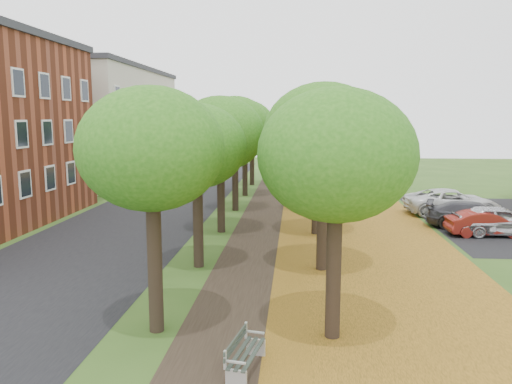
% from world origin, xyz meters
% --- Properties ---
extents(ground, '(120.00, 120.00, 0.00)m').
position_xyz_m(ground, '(0.00, 0.00, 0.00)').
color(ground, '#2D4C19').
rests_on(ground, ground).
extents(street_asphalt, '(8.00, 70.00, 0.01)m').
position_xyz_m(street_asphalt, '(-7.50, 15.00, 0.00)').
color(street_asphalt, black).
rests_on(street_asphalt, ground).
extents(footpath, '(3.20, 70.00, 0.01)m').
position_xyz_m(footpath, '(0.00, 15.00, 0.00)').
color(footpath, black).
rests_on(footpath, ground).
extents(leaf_verge, '(7.50, 70.00, 0.01)m').
position_xyz_m(leaf_verge, '(5.00, 15.00, 0.01)').
color(leaf_verge, '#A96E1F').
rests_on(leaf_verge, ground).
extents(parking_lot, '(9.00, 16.00, 0.01)m').
position_xyz_m(parking_lot, '(13.50, 16.00, 0.00)').
color(parking_lot, black).
rests_on(parking_lot, ground).
extents(tree_row_west, '(4.14, 34.14, 6.72)m').
position_xyz_m(tree_row_west, '(-2.20, 15.00, 4.93)').
color(tree_row_west, black).
rests_on(tree_row_west, ground).
extents(tree_row_east, '(4.14, 34.14, 6.72)m').
position_xyz_m(tree_row_east, '(2.60, 15.00, 4.93)').
color(tree_row_east, black).
rests_on(tree_row_east, ground).
extents(building_cream, '(10.30, 20.30, 10.40)m').
position_xyz_m(building_cream, '(-17.00, 33.00, 5.21)').
color(building_cream, beige).
rests_on(building_cream, ground).
extents(bench, '(0.82, 1.79, 0.82)m').
position_xyz_m(bench, '(0.43, -1.99, 0.42)').
color(bench, '#29332D').
rests_on(bench, ground).
extents(car_silver, '(4.46, 1.83, 1.52)m').
position_xyz_m(car_silver, '(11.67, 12.35, 0.76)').
color(car_silver, '#B3B3B8').
rests_on(car_silver, ground).
extents(car_red, '(3.84, 1.48, 1.25)m').
position_xyz_m(car_red, '(11.00, 12.21, 0.62)').
color(car_red, maroon).
rests_on(car_red, ground).
extents(car_grey, '(5.23, 3.37, 1.41)m').
position_xyz_m(car_grey, '(11.00, 13.78, 0.70)').
color(car_grey, '#2F2F34').
rests_on(car_grey, ground).
extents(car_white, '(5.70, 2.92, 1.54)m').
position_xyz_m(car_white, '(11.00, 17.72, 0.77)').
color(car_white, silver).
rests_on(car_white, ground).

